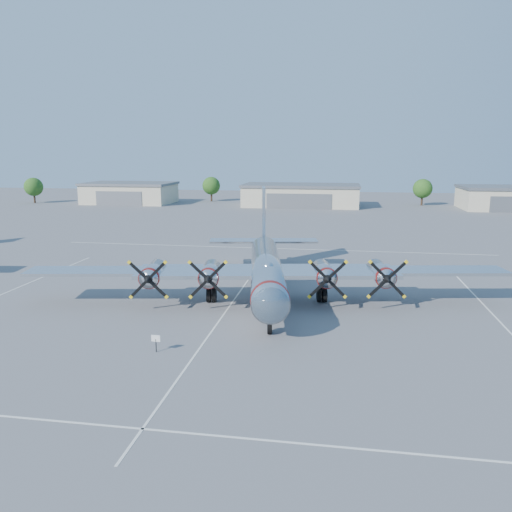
% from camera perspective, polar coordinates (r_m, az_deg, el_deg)
% --- Properties ---
extents(ground, '(260.00, 260.00, 0.00)m').
position_cam_1_polar(ground, '(45.64, -2.49, -4.99)').
color(ground, '#5A5A5C').
rests_on(ground, ground).
extents(parking_lines, '(60.00, 50.08, 0.01)m').
position_cam_1_polar(parking_lines, '(44.00, -2.95, -5.63)').
color(parking_lines, silver).
rests_on(parking_lines, ground).
extents(hangar_west, '(22.60, 14.60, 5.40)m').
position_cam_1_polar(hangar_west, '(136.31, -14.21, 7.03)').
color(hangar_west, beige).
rests_on(hangar_west, ground).
extents(hangar_center, '(28.60, 14.60, 5.40)m').
position_cam_1_polar(hangar_center, '(125.49, 5.16, 6.96)').
color(hangar_center, beige).
rests_on(hangar_center, ground).
extents(hangar_east, '(20.60, 14.60, 5.40)m').
position_cam_1_polar(hangar_east, '(131.11, 26.70, 5.96)').
color(hangar_east, beige).
rests_on(hangar_east, ground).
extents(tree_far_west, '(4.80, 4.80, 6.64)m').
position_cam_1_polar(tree_far_west, '(144.57, -24.08, 7.22)').
color(tree_far_west, '#382619').
rests_on(tree_far_west, ground).
extents(tree_west, '(4.80, 4.80, 6.64)m').
position_cam_1_polar(tree_west, '(137.34, -5.14, 8.00)').
color(tree_west, '#382619').
rests_on(tree_west, ground).
extents(tree_east, '(4.80, 4.80, 6.64)m').
position_cam_1_polar(tree_east, '(132.75, 18.50, 7.32)').
color(tree_east, '#382619').
rests_on(tree_east, ground).
extents(main_bomber_b29, '(46.17, 35.30, 9.28)m').
position_cam_1_polar(main_bomber_b29, '(46.66, 1.17, -4.60)').
color(main_bomber_b29, silver).
rests_on(main_bomber_b29, ground).
extents(info_placard, '(0.62, 0.07, 1.19)m').
position_cam_1_polar(info_placard, '(34.45, -11.38, -9.41)').
color(info_placard, black).
rests_on(info_placard, ground).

